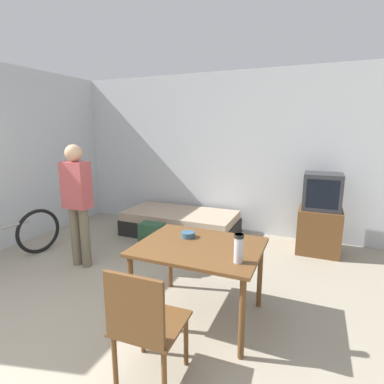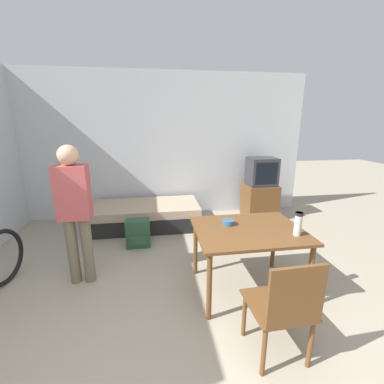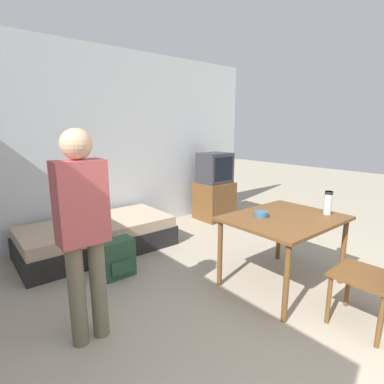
{
  "view_description": "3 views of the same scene",
  "coord_description": "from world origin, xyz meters",
  "px_view_note": "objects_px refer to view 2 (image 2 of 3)",
  "views": [
    {
      "loc": [
        1.84,
        -1.22,
        1.77
      ],
      "look_at": [
        0.54,
        1.89,
        1.06
      ],
      "focal_mm": 28.0,
      "sensor_mm": 36.0,
      "label": 1
    },
    {
      "loc": [
        -0.06,
        -1.18,
        1.82
      ],
      "look_at": [
        0.46,
        2.24,
        0.86
      ],
      "focal_mm": 24.0,
      "sensor_mm": 36.0,
      "label": 2
    },
    {
      "loc": [
        -1.6,
        -0.43,
        1.59
      ],
      "look_at": [
        0.38,
        2.0,
        0.91
      ],
      "focal_mm": 28.0,
      "sensor_mm": 36.0,
      "label": 3
    }
  ],
  "objects_px": {
    "tv": "(260,190)",
    "wooden_chair": "(285,306)",
    "dining_table": "(248,236)",
    "daybed": "(146,215)",
    "person_standing": "(75,207)",
    "backpack": "(138,233)",
    "mate_bowl": "(228,222)",
    "thermos_flask": "(298,223)"
  },
  "relations": [
    {
      "from": "dining_table",
      "to": "person_standing",
      "type": "bearing_deg",
      "value": 166.85
    },
    {
      "from": "tv",
      "to": "wooden_chair",
      "type": "distance_m",
      "value": 3.2
    },
    {
      "from": "dining_table",
      "to": "thermos_flask",
      "type": "bearing_deg",
      "value": -27.65
    },
    {
      "from": "tv",
      "to": "wooden_chair",
      "type": "xyz_separation_m",
      "value": [
        -1.09,
        -3.01,
        -0.03
      ]
    },
    {
      "from": "daybed",
      "to": "thermos_flask",
      "type": "distance_m",
      "value": 2.78
    },
    {
      "from": "mate_bowl",
      "to": "dining_table",
      "type": "bearing_deg",
      "value": -39.43
    },
    {
      "from": "backpack",
      "to": "tv",
      "type": "bearing_deg",
      "value": 21.34
    },
    {
      "from": "tv",
      "to": "daybed",
      "type": "bearing_deg",
      "value": -177.33
    },
    {
      "from": "backpack",
      "to": "mate_bowl",
      "type": "bearing_deg",
      "value": -45.59
    },
    {
      "from": "mate_bowl",
      "to": "backpack",
      "type": "relative_size",
      "value": 0.33
    },
    {
      "from": "tv",
      "to": "person_standing",
      "type": "xyz_separation_m",
      "value": [
        -2.87,
        -1.68,
        0.38
      ]
    },
    {
      "from": "person_standing",
      "to": "thermos_flask",
      "type": "bearing_deg",
      "value": -16.05
    },
    {
      "from": "daybed",
      "to": "wooden_chair",
      "type": "relative_size",
      "value": 2.11
    },
    {
      "from": "daybed",
      "to": "dining_table",
      "type": "height_order",
      "value": "dining_table"
    },
    {
      "from": "tv",
      "to": "mate_bowl",
      "type": "xyz_separation_m",
      "value": [
        -1.22,
        -1.96,
        0.21
      ]
    },
    {
      "from": "daybed",
      "to": "dining_table",
      "type": "relative_size",
      "value": 1.69
    },
    {
      "from": "thermos_flask",
      "to": "person_standing",
      "type": "bearing_deg",
      "value": 163.95
    },
    {
      "from": "tv",
      "to": "mate_bowl",
      "type": "relative_size",
      "value": 8.55
    },
    {
      "from": "wooden_chair",
      "to": "mate_bowl",
      "type": "height_order",
      "value": "wooden_chair"
    },
    {
      "from": "daybed",
      "to": "dining_table",
      "type": "distance_m",
      "value": 2.34
    },
    {
      "from": "person_standing",
      "to": "mate_bowl",
      "type": "relative_size",
      "value": 11.64
    },
    {
      "from": "person_standing",
      "to": "backpack",
      "type": "bearing_deg",
      "value": 52.86
    },
    {
      "from": "daybed",
      "to": "tv",
      "type": "bearing_deg",
      "value": 2.67
    },
    {
      "from": "wooden_chair",
      "to": "backpack",
      "type": "distance_m",
      "value": 2.45
    },
    {
      "from": "backpack",
      "to": "daybed",
      "type": "bearing_deg",
      "value": 82.29
    },
    {
      "from": "backpack",
      "to": "wooden_chair",
      "type": "bearing_deg",
      "value": -60.89
    },
    {
      "from": "wooden_chair",
      "to": "person_standing",
      "type": "bearing_deg",
      "value": 143.24
    },
    {
      "from": "person_standing",
      "to": "mate_bowl",
      "type": "bearing_deg",
      "value": -9.64
    },
    {
      "from": "dining_table",
      "to": "mate_bowl",
      "type": "height_order",
      "value": "mate_bowl"
    },
    {
      "from": "wooden_chair",
      "to": "backpack",
      "type": "height_order",
      "value": "wooden_chair"
    },
    {
      "from": "tv",
      "to": "person_standing",
      "type": "relative_size",
      "value": 0.73
    },
    {
      "from": "daybed",
      "to": "person_standing",
      "type": "distance_m",
      "value": 1.87
    },
    {
      "from": "backpack",
      "to": "person_standing",
      "type": "bearing_deg",
      "value": -127.14
    },
    {
      "from": "mate_bowl",
      "to": "backpack",
      "type": "xyz_separation_m",
      "value": [
        -1.05,
        1.07,
        -0.55
      ]
    },
    {
      "from": "daybed",
      "to": "backpack",
      "type": "height_order",
      "value": "backpack"
    },
    {
      "from": "tv",
      "to": "thermos_flask",
      "type": "relative_size",
      "value": 4.88
    },
    {
      "from": "daybed",
      "to": "mate_bowl",
      "type": "distance_m",
      "value": 2.16
    },
    {
      "from": "dining_table",
      "to": "backpack",
      "type": "bearing_deg",
      "value": 135.23
    },
    {
      "from": "dining_table",
      "to": "mate_bowl",
      "type": "distance_m",
      "value": 0.26
    },
    {
      "from": "dining_table",
      "to": "person_standing",
      "type": "relative_size",
      "value": 0.71
    },
    {
      "from": "tv",
      "to": "dining_table",
      "type": "height_order",
      "value": "tv"
    },
    {
      "from": "tv",
      "to": "dining_table",
      "type": "relative_size",
      "value": 1.04
    }
  ]
}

